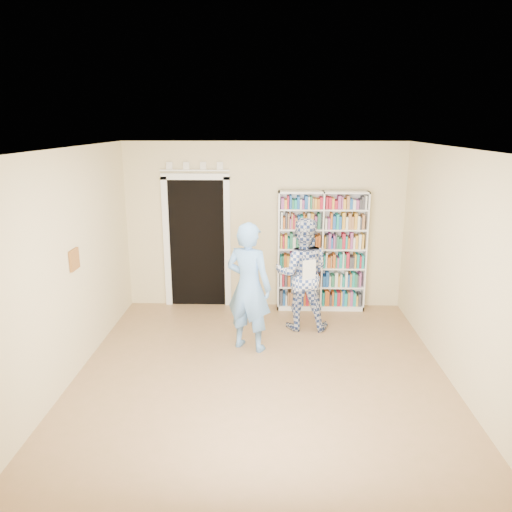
% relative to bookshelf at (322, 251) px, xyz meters
% --- Properties ---
extents(floor, '(5.00, 5.00, 0.00)m').
position_rel_bookshelf_xyz_m(floor, '(-0.93, -2.34, -0.98)').
color(floor, olive).
rests_on(floor, ground).
extents(ceiling, '(5.00, 5.00, 0.00)m').
position_rel_bookshelf_xyz_m(ceiling, '(-0.93, -2.34, 1.72)').
color(ceiling, white).
rests_on(ceiling, wall_back).
extents(wall_back, '(4.50, 0.00, 4.50)m').
position_rel_bookshelf_xyz_m(wall_back, '(-0.93, 0.16, 0.37)').
color(wall_back, beige).
rests_on(wall_back, floor).
extents(wall_left, '(0.00, 5.00, 5.00)m').
position_rel_bookshelf_xyz_m(wall_left, '(-3.18, -2.34, 0.37)').
color(wall_left, beige).
rests_on(wall_left, floor).
extents(wall_right, '(0.00, 5.00, 5.00)m').
position_rel_bookshelf_xyz_m(wall_right, '(1.32, -2.34, 0.37)').
color(wall_right, beige).
rests_on(wall_right, floor).
extents(bookshelf, '(1.41, 0.26, 1.94)m').
position_rel_bookshelf_xyz_m(bookshelf, '(0.00, 0.00, 0.00)').
color(bookshelf, white).
rests_on(bookshelf, floor).
extents(doorway, '(1.10, 0.08, 2.43)m').
position_rel_bookshelf_xyz_m(doorway, '(-2.03, 0.13, 0.20)').
color(doorway, black).
rests_on(doorway, floor).
extents(wall_art, '(0.03, 0.25, 0.25)m').
position_rel_bookshelf_xyz_m(wall_art, '(-3.16, -2.14, 0.42)').
color(wall_art, brown).
rests_on(wall_art, wall_left).
extents(man_blue, '(0.75, 0.65, 1.75)m').
position_rel_bookshelf_xyz_m(man_blue, '(-1.11, -1.54, -0.11)').
color(man_blue, '#649ADF').
rests_on(man_blue, floor).
extents(man_plaid, '(0.85, 0.68, 1.67)m').
position_rel_bookshelf_xyz_m(man_plaid, '(-0.36, -0.81, -0.15)').
color(man_plaid, navy).
rests_on(man_plaid, floor).
extents(paper_sheet, '(0.19, 0.09, 0.29)m').
position_rel_bookshelf_xyz_m(paper_sheet, '(-0.28, -1.07, -0.00)').
color(paper_sheet, white).
rests_on(paper_sheet, man_plaid).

